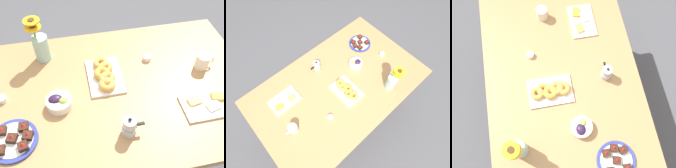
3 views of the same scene
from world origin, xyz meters
The scene contains 10 objects.
ground_plane centered at (0.00, 0.00, 0.00)m, with size 6.00×6.00×0.00m, color #4C4C51.
dining_table centered at (0.00, 0.00, 0.65)m, with size 1.60×1.00×0.74m.
coffee_mug centered at (0.54, 0.06, 0.78)m, with size 0.11×0.08×0.09m.
grape_bowl centered at (-0.29, -0.05, 0.77)m, with size 0.13×0.13×0.07m.
cheese_platter centered at (0.46, -0.21, 0.75)m, with size 0.26×0.17×0.03m.
croissant_platter centered at (-0.02, 0.09, 0.76)m, with size 0.19×0.29×0.05m.
jam_cup_berry centered at (0.25, 0.18, 0.76)m, with size 0.05×0.05×0.03m.
dessert_plate centered at (-0.50, -0.22, 0.75)m, with size 0.23×0.23×0.05m.
flower_vase centered at (-0.35, 0.32, 0.84)m, with size 0.11×0.10×0.27m.
moka_pot centered at (0.02, -0.28, 0.79)m, with size 0.11×0.07×0.12m.
Camera 3 is at (-0.52, 0.09, 2.26)m, focal length 40.00 mm.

